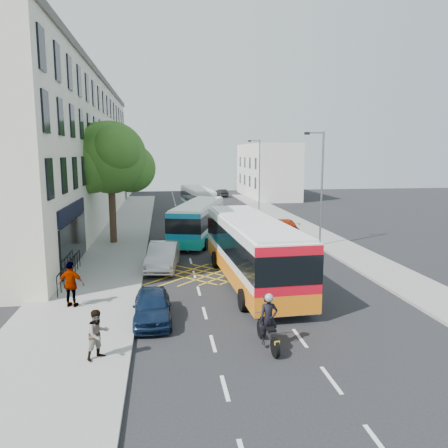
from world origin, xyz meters
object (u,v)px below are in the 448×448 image
object	(u,v)px
distant_car_grey	(203,195)
pedestrian_far	(71,284)
bus_near	(251,249)
distant_car_dark	(222,193)
street_tree	(110,158)
motorbike	(268,322)
parked_car_blue	(152,306)
red_hatchback	(284,226)
pedestrian_near	(98,334)
parked_car_silver	(163,256)
bus_mid	(198,220)
lamp_far	(259,171)
bus_far	(197,200)
lamp_near	(321,182)

from	to	relation	value
distant_car_grey	pedestrian_far	xyz separation A→B (m)	(-9.71, -43.91, 0.49)
bus_near	distant_car_dark	size ratio (longest dim) A/B	3.38
street_tree	motorbike	size ratio (longest dim) A/B	3.99
parked_car_blue	red_hatchback	world-z (taller)	red_hatchback
distant_car_grey	pedestrian_near	distance (m)	49.63
red_hatchback	parked_car_blue	bearing A→B (deg)	62.67
motorbike	distant_car_dark	size ratio (longest dim) A/B	0.62
street_tree	distant_car_dark	distance (m)	36.35
parked_car_silver	distant_car_dark	xyz separation A→B (m)	(9.05, 41.10, -0.17)
bus_near	distant_car_grey	bearing A→B (deg)	85.67
street_tree	distant_car_grey	bearing A→B (deg)	72.63
bus_mid	lamp_far	bearing A→B (deg)	79.10
lamp_far	bus_near	xyz separation A→B (m)	(-6.56, -27.94, -2.86)
bus_near	distant_car_dark	distance (m)	44.74
bus_far	parked_car_silver	xyz separation A→B (m)	(-3.90, -23.64, -0.74)
lamp_near	pedestrian_near	world-z (taller)	lamp_near
street_tree	pedestrian_far	distance (m)	14.71
distant_car_grey	pedestrian_far	distance (m)	44.97
distant_car_grey	motorbike	bearing A→B (deg)	-91.75
bus_far	distant_car_grey	world-z (taller)	bus_far
distant_car_grey	pedestrian_near	world-z (taller)	pedestrian_near
bus_near	pedestrian_far	world-z (taller)	bus_near
bus_near	pedestrian_near	size ratio (longest dim) A/B	7.39
lamp_far	distant_car_grey	xyz separation A→B (m)	(-5.28, 13.10, -3.97)
motorbike	red_hatchback	size ratio (longest dim) A/B	0.49
street_tree	distant_car_dark	size ratio (longest dim) A/B	2.48
bus_near	parked_car_blue	world-z (taller)	bus_near
lamp_near	motorbike	xyz separation A→B (m)	(-7.54, -15.58, -3.70)
lamp_far	bus_near	world-z (taller)	lamp_far
lamp_far	red_hatchback	bearing A→B (deg)	-94.42
street_tree	bus_near	distance (m)	14.34
street_tree	parked_car_silver	size ratio (longest dim) A/B	1.91
motorbike	parked_car_silver	distance (m)	11.61
lamp_near	lamp_far	size ratio (longest dim) A/B	1.00
pedestrian_far	motorbike	bearing A→B (deg)	162.84
motorbike	pedestrian_near	xyz separation A→B (m)	(-5.66, -0.31, 0.04)
pedestrian_near	red_hatchback	bearing A→B (deg)	20.09
parked_car_blue	parked_car_silver	distance (m)	8.08
distant_car_grey	lamp_far	bearing A→B (deg)	-67.14
bus_far	distant_car_grey	xyz separation A→B (m)	(1.92, 13.99, -0.85)
bus_far	pedestrian_near	bearing A→B (deg)	-104.91
bus_near	motorbike	xyz separation A→B (m)	(-0.97, -7.64, -0.84)
parked_car_blue	distant_car_dark	distance (m)	50.08
street_tree	bus_mid	world-z (taller)	street_tree
distant_car_dark	bus_near	bearing A→B (deg)	76.49
parked_car_silver	distant_car_dark	distance (m)	42.08
pedestrian_near	distant_car_dark	bearing A→B (deg)	38.02
bus_far	pedestrian_far	distance (m)	30.91
lamp_far	bus_mid	size ratio (longest dim) A/B	0.75
bus_far	bus_near	bearing A→B (deg)	-93.84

